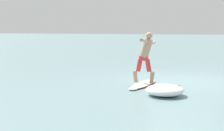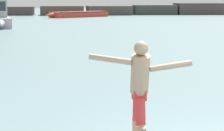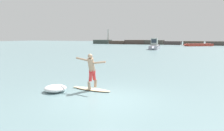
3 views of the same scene
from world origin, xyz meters
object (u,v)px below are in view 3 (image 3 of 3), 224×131
(surfer, at_px, (91,68))
(small_boat_offshore, at_px, (198,45))
(fishing_boat_near_jetty, at_px, (154,46))
(surfboard, at_px, (92,89))

(surfer, relative_size, small_boat_offshore, 0.21)
(fishing_boat_near_jetty, bearing_deg, surfboard, -81.76)
(small_boat_offshore, bearing_deg, surfer, -92.52)
(surfboard, bearing_deg, surfer, -64.76)
(surfboard, height_order, fishing_boat_near_jetty, fishing_boat_near_jetty)
(fishing_boat_near_jetty, distance_m, small_boat_offshore, 20.34)
(surfer, xyz_separation_m, fishing_boat_near_jetty, (-5.06, 34.77, -0.36))
(fishing_boat_near_jetty, relative_size, small_boat_offshore, 1.07)
(surfboard, relative_size, surfer, 1.26)
(surfboard, relative_size, fishing_boat_near_jetty, 0.25)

